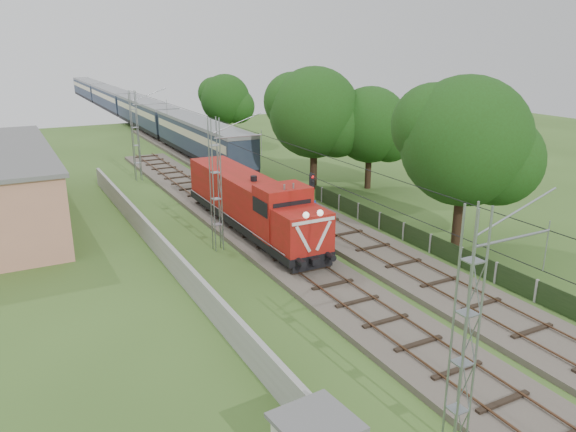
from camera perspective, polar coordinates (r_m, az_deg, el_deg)
ground at (r=26.16m, az=8.95°, el=-10.56°), size 140.00×140.00×0.00m
track_main at (r=31.39m, az=1.35°, el=-5.05°), size 4.20×70.00×0.45m
track_side at (r=44.48m, az=-1.18°, el=1.78°), size 4.20×80.00×0.45m
catenary at (r=33.32m, az=-7.26°, el=3.16°), size 3.31×70.00×8.00m
boundary_wall at (r=33.28m, az=-12.77°, el=-3.11°), size 0.25×40.00×1.50m
fence at (r=32.87m, az=17.17°, el=-4.02°), size 0.12×32.00×1.20m
locomotive at (r=36.38m, az=-3.75°, el=1.39°), size 2.85×16.25×4.13m
coach_rake at (r=93.01m, az=-16.07°, el=10.83°), size 3.09×92.05×3.57m
signal_post at (r=34.80m, az=2.37°, el=2.18°), size 0.47×0.38×4.42m
tree_a at (r=34.56m, az=17.70°, el=7.11°), size 8.01×7.63×10.38m
tree_b at (r=47.86m, az=8.43°, el=9.08°), size 6.65×6.34×8.62m
tree_c at (r=47.19m, az=2.80°, el=10.35°), size 7.89×7.51×10.22m
tree_d at (r=71.10m, az=-6.32°, el=11.67°), size 6.39×6.08×8.28m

